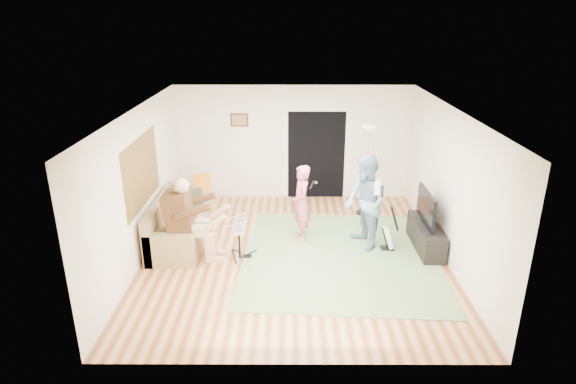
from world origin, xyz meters
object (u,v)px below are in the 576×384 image
at_px(singer, 301,203).
at_px(dining_chair, 204,201).
at_px(drum_kit, 239,243).
at_px(television, 426,207).
at_px(torchiere_lamp, 367,155).
at_px(guitar_spare, 388,237).
at_px(sofa, 176,228).
at_px(tv_cabinet, 426,236).
at_px(guitarist, 365,203).

bearing_deg(singer, dining_chair, -128.99).
bearing_deg(drum_kit, television, 6.35).
bearing_deg(torchiere_lamp, guitar_spare, -83.63).
bearing_deg(sofa, singer, 3.28).
height_order(sofa, television, television).
height_order(sofa, dining_chair, dining_chair).
relative_size(torchiere_lamp, tv_cabinet, 1.42).
xyz_separation_m(singer, dining_chair, (-2.11, 1.18, -0.43)).
distance_m(drum_kit, television, 3.52).
height_order(guitarist, dining_chair, guitarist).
distance_m(guitarist, dining_chair, 3.69).
relative_size(guitar_spare, dining_chair, 0.96).
bearing_deg(guitarist, guitar_spare, 61.90).
bearing_deg(television, guitar_spare, -175.87).
height_order(singer, torchiere_lamp, torchiere_lamp).
height_order(singer, television, singer).
distance_m(guitar_spare, television, 0.90).
relative_size(dining_chair, tv_cabinet, 0.66).
height_order(guitar_spare, dining_chair, dining_chair).
bearing_deg(guitarist, singer, -124.11).
relative_size(tv_cabinet, television, 1.34).
bearing_deg(sofa, dining_chair, 76.07).
bearing_deg(torchiere_lamp, tv_cabinet, -61.71).
bearing_deg(guitar_spare, torchiere_lamp, 96.37).
bearing_deg(television, dining_chair, 160.25).
distance_m(singer, tv_cabinet, 2.45).
bearing_deg(drum_kit, torchiere_lamp, 38.83).
bearing_deg(singer, television, 70.30).
bearing_deg(television, drum_kit, -173.65).
bearing_deg(guitar_spare, sofa, 175.60).
xyz_separation_m(drum_kit, television, (3.45, 0.38, 0.56)).
distance_m(dining_chair, tv_cabinet, 4.74).
bearing_deg(torchiere_lamp, drum_kit, -141.17).
height_order(drum_kit, torchiere_lamp, torchiere_lamp).
bearing_deg(guitarist, sofa, -110.56).
distance_m(sofa, singer, 2.49).
distance_m(guitar_spare, torchiere_lamp, 2.08).
bearing_deg(dining_chair, singer, -47.32).
relative_size(drum_kit, dining_chair, 0.73).
height_order(singer, dining_chair, singer).
bearing_deg(dining_chair, tv_cabinet, -37.62).
distance_m(sofa, torchiere_lamp, 4.28).
relative_size(drum_kit, singer, 0.44).
xyz_separation_m(sofa, tv_cabinet, (4.80, -0.27, -0.04)).
bearing_deg(tv_cabinet, sofa, 176.83).
relative_size(singer, tv_cabinet, 1.09).
bearing_deg(sofa, guitar_spare, -4.40).
bearing_deg(torchiere_lamp, guitarist, -98.99).
height_order(torchiere_lamp, tv_cabinet, torchiere_lamp).
bearing_deg(dining_chair, television, -37.83).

